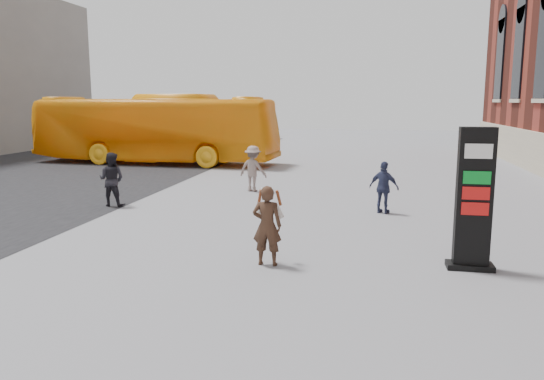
% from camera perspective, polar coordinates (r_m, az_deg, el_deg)
% --- Properties ---
extents(ground, '(100.00, 100.00, 0.00)m').
position_cam_1_polar(ground, '(9.99, -3.14, -8.86)').
color(ground, '#9E9EA3').
extents(info_pylon, '(0.86, 0.43, 2.69)m').
position_cam_1_polar(info_pylon, '(10.56, 20.90, -0.96)').
color(info_pylon, black).
rests_on(info_pylon, ground).
extents(woman, '(0.59, 0.52, 1.57)m').
position_cam_1_polar(woman, '(10.23, -0.53, -3.73)').
color(woman, '#402C1C').
rests_on(woman, ground).
extents(bus, '(12.65, 3.73, 3.48)m').
position_cam_1_polar(bus, '(27.67, -12.48, 6.43)').
color(bus, '#FFA714').
rests_on(bus, road).
extents(pedestrian_a, '(0.80, 0.63, 1.63)m').
position_cam_1_polar(pedestrian_a, '(16.70, -16.87, 1.10)').
color(pedestrian_a, black).
rests_on(pedestrian_a, ground).
extents(pedestrian_b, '(1.17, 0.87, 1.60)m').
position_cam_1_polar(pedestrian_b, '(18.61, -2.07, 2.31)').
color(pedestrian_b, gray).
rests_on(pedestrian_b, ground).
extents(pedestrian_c, '(0.94, 0.67, 1.48)m').
position_cam_1_polar(pedestrian_c, '(15.27, 11.95, 0.26)').
color(pedestrian_c, '#2F3453').
rests_on(pedestrian_c, ground).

